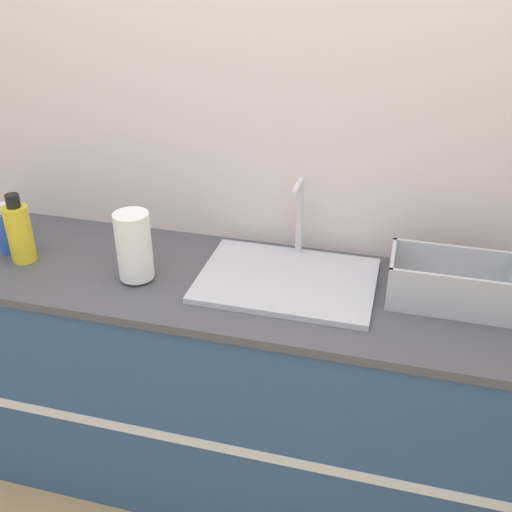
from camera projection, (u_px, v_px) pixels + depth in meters
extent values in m
cube|color=silver|center=(265.00, 142.00, 2.08)|extent=(4.57, 0.06, 2.60)
cube|color=#33517A|center=(242.00, 389.00, 2.23)|extent=(2.17, 0.58, 0.89)
cube|color=white|center=(219.00, 446.00, 1.99)|extent=(2.17, 0.01, 0.04)
cube|color=#4C4C51|center=(241.00, 285.00, 2.00)|extent=(2.19, 0.60, 0.03)
cube|color=silver|center=(287.00, 280.00, 1.98)|extent=(0.58, 0.41, 0.02)
cylinder|color=silver|center=(299.00, 217.00, 2.07)|extent=(0.02, 0.02, 0.27)
cylinder|color=silver|center=(297.00, 187.00, 1.95)|extent=(0.02, 0.13, 0.02)
cylinder|color=#4C4C51|center=(138.00, 277.00, 2.01)|extent=(0.09, 0.09, 0.01)
cylinder|color=white|center=(134.00, 246.00, 1.95)|extent=(0.12, 0.12, 0.23)
cube|color=#B7BABF|center=(447.00, 299.00, 1.89)|extent=(0.38, 0.21, 0.01)
cube|color=#B7BABF|center=(452.00, 296.00, 1.77)|extent=(0.38, 0.01, 0.14)
cube|color=#B7BABF|center=(451.00, 264.00, 1.94)|extent=(0.38, 0.01, 0.14)
cube|color=#B7BABF|center=(391.00, 272.00, 1.89)|extent=(0.01, 0.21, 0.14)
cylinder|color=#2D56B7|center=(8.00, 232.00, 2.14)|extent=(0.07, 0.07, 0.15)
cylinder|color=silver|center=(2.00, 208.00, 2.10)|extent=(0.04, 0.04, 0.03)
cylinder|color=yellow|center=(20.00, 234.00, 2.07)|extent=(0.09, 0.09, 0.21)
cylinder|color=black|center=(13.00, 201.00, 2.01)|extent=(0.05, 0.05, 0.05)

